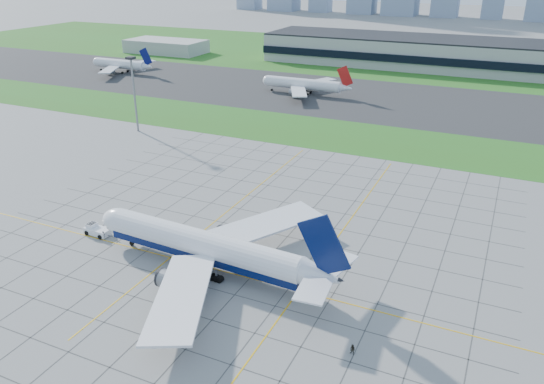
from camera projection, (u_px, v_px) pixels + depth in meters
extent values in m
plane|color=gray|center=(218.00, 264.00, 104.82)|extent=(1400.00, 1400.00, 0.00)
cube|color=#30661D|center=(352.00, 137.00, 179.58)|extent=(700.00, 35.00, 0.04)
cube|color=#383838|center=(390.00, 101.00, 225.27)|extent=(700.00, 75.00, 0.04)
cube|color=#30661D|center=(433.00, 60.00, 316.66)|extent=(700.00, 145.00, 0.04)
cube|color=#474744|center=(71.00, 202.00, 131.53)|extent=(0.18, 130.00, 0.02)
cube|color=#474744|center=(96.00, 208.00, 128.46)|extent=(0.18, 130.00, 0.02)
cube|color=#474744|center=(122.00, 214.00, 125.39)|extent=(0.18, 130.00, 0.02)
cube|color=#474744|center=(150.00, 220.00, 122.33)|extent=(0.18, 130.00, 0.02)
cube|color=#474744|center=(179.00, 227.00, 119.26)|extent=(0.18, 130.00, 0.02)
cube|color=#474744|center=(210.00, 234.00, 116.19)|extent=(0.18, 130.00, 0.02)
cube|color=#474744|center=(242.00, 241.00, 113.12)|extent=(0.18, 130.00, 0.02)
cube|color=#474744|center=(276.00, 249.00, 110.05)|extent=(0.18, 130.00, 0.02)
cube|color=#474744|center=(312.00, 257.00, 106.98)|extent=(0.18, 130.00, 0.02)
cube|color=#474744|center=(350.00, 266.00, 103.92)|extent=(0.18, 130.00, 0.02)
cube|color=#474744|center=(391.00, 276.00, 100.85)|extent=(0.18, 130.00, 0.02)
cube|color=#474744|center=(434.00, 286.00, 97.78)|extent=(0.18, 130.00, 0.02)
cube|color=#474744|center=(479.00, 296.00, 94.71)|extent=(0.18, 130.00, 0.02)
cube|color=#474744|center=(109.00, 367.00, 78.23)|extent=(110.00, 0.18, 0.02)
cube|color=#474744|center=(143.00, 335.00, 84.87)|extent=(110.00, 0.18, 0.02)
cube|color=#474744|center=(172.00, 308.00, 91.52)|extent=(110.00, 0.18, 0.02)
cube|color=#474744|center=(197.00, 284.00, 98.17)|extent=(110.00, 0.18, 0.02)
cube|color=#474744|center=(218.00, 264.00, 104.81)|extent=(110.00, 0.18, 0.02)
cube|color=#474744|center=(237.00, 246.00, 111.46)|extent=(110.00, 0.18, 0.02)
cube|color=#474744|center=(254.00, 229.00, 118.11)|extent=(110.00, 0.18, 0.02)
cube|color=#474744|center=(270.00, 215.00, 124.75)|extent=(110.00, 0.18, 0.02)
cube|color=#474744|center=(283.00, 202.00, 131.40)|extent=(110.00, 0.18, 0.02)
cube|color=#474744|center=(296.00, 190.00, 138.04)|extent=(110.00, 0.18, 0.02)
cube|color=#474744|center=(307.00, 180.00, 144.69)|extent=(110.00, 0.18, 0.02)
cube|color=#474744|center=(317.00, 170.00, 151.34)|extent=(110.00, 0.18, 0.02)
cube|color=#474744|center=(326.00, 161.00, 157.98)|extent=(110.00, 0.18, 0.02)
cube|color=#EBAE0C|center=(213.00, 269.00, 103.15)|extent=(120.00, 0.25, 0.03)
cube|color=#EBAE0C|center=(224.00, 214.00, 125.26)|extent=(0.25, 100.00, 0.03)
cube|color=#EBAE0C|center=(337.00, 238.00, 114.52)|extent=(0.25, 100.00, 0.03)
cube|color=#B7B7B2|center=(505.00, 58.00, 277.53)|extent=(260.00, 42.00, 15.00)
cube|color=black|center=(502.00, 66.00, 259.87)|extent=(260.00, 1.00, 4.00)
cube|color=black|center=(507.00, 43.00, 274.34)|extent=(260.00, 42.00, 0.80)
cube|color=#B7B7B2|center=(166.00, 46.00, 339.03)|extent=(50.00, 25.00, 8.00)
cylinder|color=gray|center=(135.00, 96.00, 180.63)|extent=(0.70, 0.70, 25.00)
cube|color=black|center=(131.00, 58.00, 175.50)|extent=(2.50, 2.50, 0.80)
cylinder|color=white|center=(204.00, 245.00, 101.49)|extent=(42.17, 7.86, 5.47)
cube|color=#061345|center=(204.00, 253.00, 102.19)|extent=(42.14, 7.49, 1.46)
ellipsoid|color=white|center=(121.00, 221.00, 110.52)|extent=(9.05, 5.96, 5.47)
cube|color=black|center=(114.00, 217.00, 111.19)|extent=(2.17, 3.03, 0.55)
cone|color=white|center=(320.00, 276.00, 90.99)|extent=(7.58, 5.60, 5.19)
cube|color=#061345|center=(324.00, 246.00, 88.33)|extent=(9.95, 1.02, 11.63)
cube|color=white|center=(266.00, 224.00, 111.28)|extent=(19.64, 26.28, 0.88)
cube|color=white|center=(181.00, 296.00, 87.73)|extent=(17.43, 26.71, 0.88)
cylinder|color=slate|center=(231.00, 236.00, 110.32)|extent=(6.11, 3.80, 3.46)
cylinder|color=slate|center=(174.00, 281.00, 94.87)|extent=(6.11, 3.80, 3.46)
cylinder|color=gray|center=(131.00, 240.00, 111.12)|extent=(0.35, 0.35, 2.37)
cylinder|color=black|center=(132.00, 243.00, 111.39)|extent=(1.03, 0.51, 1.00)
cylinder|color=black|center=(233.00, 264.00, 103.71)|extent=(1.25, 1.16, 1.18)
cylinder|color=black|center=(216.00, 278.00, 99.00)|extent=(1.25, 1.16, 1.18)
cube|color=white|center=(98.00, 231.00, 115.57)|extent=(6.01, 3.07, 1.37)
cube|color=white|center=(92.00, 225.00, 115.85)|extent=(1.88, 2.25, 1.08)
cube|color=black|center=(92.00, 225.00, 115.77)|extent=(1.67, 2.04, 0.68)
cube|color=gray|center=(112.00, 237.00, 113.88)|extent=(2.94, 0.34, 0.18)
cylinder|color=black|center=(96.00, 228.00, 117.57)|extent=(1.10, 0.55, 1.08)
cylinder|color=black|center=(87.00, 233.00, 115.52)|extent=(1.10, 0.55, 1.08)
cylinder|color=black|center=(109.00, 232.00, 115.89)|extent=(1.10, 0.55, 1.08)
cylinder|color=black|center=(100.00, 237.00, 113.84)|extent=(1.10, 0.55, 1.08)
imported|color=black|center=(104.00, 236.00, 113.49)|extent=(0.70, 0.83, 1.93)
imported|color=#2A261C|center=(352.00, 350.00, 80.45)|extent=(1.05, 0.94, 1.80)
cylinder|color=white|center=(120.00, 64.00, 279.16)|extent=(30.67, 4.80, 4.80)
cube|color=#080D56|center=(146.00, 57.00, 270.61)|extent=(7.46, 0.40, 9.15)
cube|color=white|center=(137.00, 62.00, 287.81)|extent=(13.89, 20.66, 0.40)
cube|color=white|center=(110.00, 69.00, 269.53)|extent=(13.89, 20.66, 0.40)
cylinder|color=black|center=(128.00, 71.00, 281.62)|extent=(1.00, 1.00, 1.00)
cylinder|color=black|center=(122.00, 73.00, 277.97)|extent=(1.00, 1.00, 1.00)
cylinder|color=white|center=(303.00, 84.00, 234.63)|extent=(34.32, 4.80, 4.80)
cube|color=#B51514|center=(345.00, 76.00, 225.30)|extent=(7.46, 0.40, 9.15)
cube|color=white|center=(317.00, 81.00, 243.18)|extent=(13.89, 20.66, 0.40)
cube|color=white|center=(299.00, 91.00, 224.91)|extent=(13.89, 20.66, 0.40)
cylinder|color=black|center=(311.00, 92.00, 236.98)|extent=(1.00, 1.00, 1.00)
cylinder|color=black|center=(307.00, 95.00, 233.32)|extent=(1.00, 1.00, 1.00)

